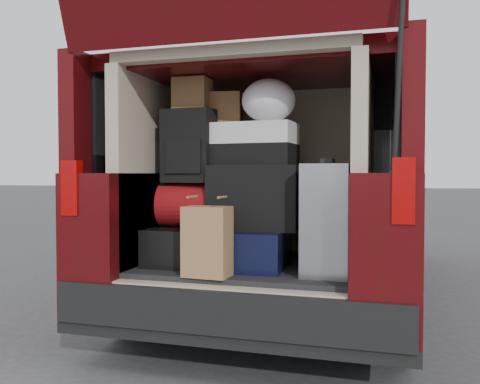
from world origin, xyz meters
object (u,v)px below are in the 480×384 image
Objects in this scene: kraft_bag at (207,241)px; red_duffel at (195,205)px; navy_hardshell at (251,248)px; twotone_duffel at (248,145)px; black_soft_case at (255,197)px; black_hardshell at (190,245)px; silver_roller at (328,219)px; backpack at (190,146)px.

kraft_bag is 0.90× the size of red_duffel.
navy_hardshell is 0.62m from twotone_duffel.
twotone_duffel reaches higher than black_soft_case.
red_duffel is at bearing 175.26° from navy_hardshell.
silver_roller is at bearing -5.41° from black_hardshell.
silver_roller is 1.37× the size of backpack.
twotone_duffel is (0.33, 0.05, 0.36)m from red_duffel.
backpack reaches higher than kraft_bag.
twotone_duffel is (-0.03, 0.07, 0.61)m from navy_hardshell.
black_hardshell is 0.45m from kraft_bag.
black_hardshell is 1.33× the size of red_duffel.
black_soft_case reaches higher than red_duffel.
backpack is at bearing -164.88° from twotone_duffel.
twotone_duffel is at bearing 163.89° from silver_roller.
twotone_duffel is (-0.49, 0.14, 0.42)m from silver_roller.
black_soft_case is at bearing 10.03° from backpack.
silver_roller is 1.60× the size of kraft_bag.
black_hardshell is at bearing 127.04° from kraft_bag.
backpack is (-0.23, 0.33, 0.53)m from kraft_bag.
navy_hardshell is at bearing -5.65° from red_duffel.
backpack reaches higher than twotone_duffel.
twotone_duffel is (0.36, 0.03, 0.61)m from black_hardshell.
silver_roller is 0.94m from backpack.
red_duffel reaches higher than black_hardshell.
twotone_duffel reaches higher than kraft_bag.
kraft_bag is at bearing -54.33° from black_hardshell.
kraft_bag is 0.45m from red_duffel.
silver_roller is at bearing -15.19° from black_soft_case.
twotone_duffel reaches higher than black_hardshell.
black_hardshell is at bearing 173.65° from navy_hardshell.
black_hardshell is 0.99× the size of twotone_duffel.
backpack is 0.36m from twotone_duffel.
navy_hardshell is 1.35× the size of kraft_bag.
backpack is (-0.38, -0.00, 0.60)m from navy_hardshell.
navy_hardshell is 1.15× the size of backpack.
black_soft_case is (0.17, 0.36, 0.22)m from kraft_bag.
black_soft_case is 1.19× the size of backpack.
black_soft_case is at bearing 1.43° from black_hardshell.
kraft_bag is at bearing -115.79° from navy_hardshell.
black_soft_case reaches higher than black_hardshell.
twotone_duffel reaches higher than silver_roller.
backpack reaches higher than black_hardshell.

